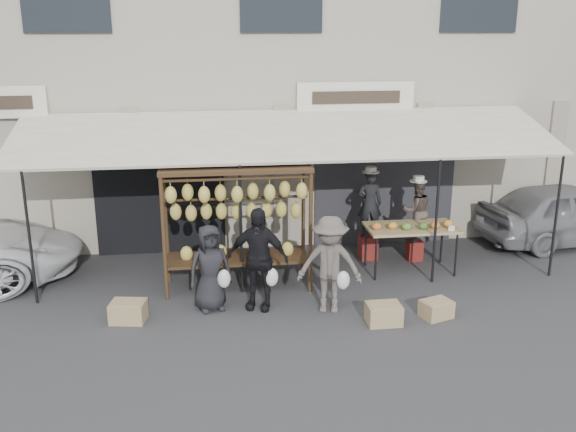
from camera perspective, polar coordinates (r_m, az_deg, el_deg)
name	(u,v)px	position (r m, az deg, el deg)	size (l,w,h in m)	color
ground_plane	(308,317)	(10.55, 1.83, -8.93)	(90.00, 90.00, 0.00)	#2D2D30
shophouse	(266,63)	(15.98, -1.97, 13.40)	(24.00, 6.15, 7.30)	#A29885
awning	(290,136)	(11.93, 0.18, 7.10)	(10.00, 2.35, 2.92)	silver
banana_rack	(237,204)	(11.16, -4.60, 1.09)	(2.60, 0.90, 2.24)	black
produce_table	(412,228)	(12.29, 10.94, -1.09)	(1.70, 0.90, 1.04)	tan
vendor_left	(370,204)	(12.80, 7.27, 1.10)	(0.49, 0.32, 1.34)	black
vendor_right	(417,211)	(12.89, 11.37, 0.47)	(0.61, 0.48, 1.26)	brown
customer_left	(210,268)	(10.61, -6.95, -4.60)	(0.71, 0.46, 1.46)	black
customer_mid	(258,259)	(10.55, -2.70, -3.80)	(1.02, 0.42, 1.74)	black
customer_right	(330,265)	(10.46, 3.73, -4.33)	(1.05, 0.61, 1.63)	#574F4A
stool_left	(368,247)	(13.07, 7.12, -2.75)	(0.34, 0.34, 0.48)	maroon
stool_right	(414,250)	(13.14, 11.16, -3.01)	(0.29, 0.29, 0.41)	maroon
crate_near_a	(384,314)	(10.37, 8.50, -8.60)	(0.54, 0.41, 0.32)	tan
crate_near_b	(436,309)	(10.74, 13.05, -8.06)	(0.47, 0.36, 0.28)	tan
crate_far	(128,311)	(10.65, -14.01, -8.23)	(0.54, 0.41, 0.33)	tan
sedan	(569,213)	(15.05, 23.68, 0.26)	(1.58, 3.92, 1.34)	gray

